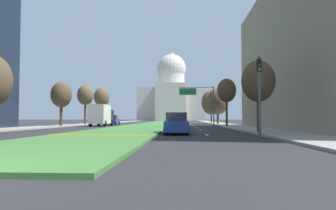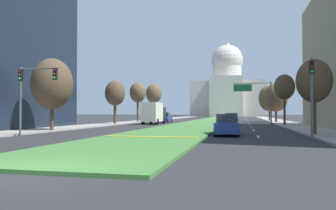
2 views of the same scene
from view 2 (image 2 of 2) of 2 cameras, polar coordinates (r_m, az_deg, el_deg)
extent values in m
plane|color=#2B2B2D|center=(76.96, 8.14, -2.56)|extent=(300.56, 300.56, 0.00)
cube|color=#427A38|center=(70.15, 7.71, -2.64)|extent=(7.21, 122.96, 0.14)
cube|color=gold|center=(22.11, -3.15, -5.52)|extent=(6.49, 0.50, 0.04)
cube|color=silver|center=(25.32, 15.34, -5.28)|extent=(0.16, 2.40, 0.01)
cube|color=silver|center=(34.17, 14.62, -4.22)|extent=(0.16, 2.40, 0.01)
cube|color=silver|center=(42.91, 14.21, -3.60)|extent=(0.16, 2.40, 0.01)
cube|color=silver|center=(53.61, 13.89, -3.12)|extent=(0.16, 2.40, 0.01)
cube|color=silver|center=(68.05, 13.61, -2.71)|extent=(0.16, 2.40, 0.01)
cube|color=silver|center=(67.07, 13.63, -2.73)|extent=(0.16, 2.40, 0.01)
cube|color=silver|center=(88.72, 13.37, -2.36)|extent=(0.16, 2.40, 0.01)
cube|color=silver|center=(98.79, 13.29, -2.24)|extent=(0.16, 2.40, 0.01)
cube|color=#9E9991|center=(65.79, -3.96, -2.73)|extent=(4.00, 122.96, 0.15)
cube|color=#9E9991|center=(63.43, 18.74, -2.73)|extent=(4.00, 122.96, 0.15)
cube|color=beige|center=(145.25, 10.22, 1.01)|extent=(30.13, 18.05, 14.86)
cube|color=beige|center=(134.27, 10.03, 1.51)|extent=(13.26, 4.00, 16.35)
cylinder|color=beige|center=(146.08, 10.21, 5.32)|extent=(12.22, 12.22, 7.09)
sphere|color=beige|center=(146.87, 10.20, 7.62)|extent=(13.60, 13.60, 13.60)
cylinder|color=beige|center=(147.93, 10.19, 9.96)|extent=(1.80, 1.80, 3.00)
cylinder|color=#515456|center=(27.11, -24.20, 0.54)|extent=(0.16, 0.16, 5.20)
cube|color=black|center=(27.24, -24.16, 4.75)|extent=(0.28, 0.24, 0.84)
sphere|color=#510F0F|center=(27.16, -24.33, 5.37)|extent=(0.18, 0.18, 0.18)
sphere|color=#4C380F|center=(27.13, -24.34, 4.78)|extent=(0.18, 0.18, 0.18)
sphere|color=#1ED838|center=(27.10, -24.34, 4.19)|extent=(0.18, 0.18, 0.18)
cylinder|color=#515456|center=(26.37, -21.35, 5.91)|extent=(3.20, 0.10, 0.10)
cube|color=black|center=(25.63, -18.97, 5.08)|extent=(0.28, 0.24, 0.84)
sphere|color=#510F0F|center=(25.54, -19.13, 5.74)|extent=(0.18, 0.18, 0.18)
sphere|color=#4C380F|center=(25.51, -19.14, 5.11)|extent=(0.18, 0.18, 0.18)
sphere|color=#1ED838|center=(25.48, -19.14, 4.49)|extent=(0.18, 0.18, 0.18)
cylinder|color=#515456|center=(22.23, 23.66, 0.90)|extent=(0.16, 0.16, 5.20)
cube|color=black|center=(22.39, 23.62, 6.02)|extent=(0.28, 0.24, 0.84)
sphere|color=#510F0F|center=(22.29, 23.68, 6.78)|extent=(0.18, 0.18, 0.18)
sphere|color=#4C380F|center=(22.25, 23.69, 6.07)|extent=(0.18, 0.18, 0.18)
sphere|color=#1ED838|center=(22.22, 23.69, 5.35)|extent=(0.18, 0.18, 0.18)
cylinder|color=#515456|center=(52.89, 17.44, 0.39)|extent=(0.20, 0.20, 6.50)
cylinder|color=#515456|center=(52.89, 14.34, 3.68)|extent=(5.68, 0.12, 0.12)
cube|color=#146033|center=(52.76, 12.80, 2.92)|extent=(2.80, 0.08, 1.10)
cylinder|color=#4C3823|center=(32.58, -19.47, -1.47)|extent=(0.32, 0.32, 3.27)
ellipsoid|color=brown|center=(32.69, -19.44, 3.49)|extent=(3.82, 3.82, 4.77)
cylinder|color=#4C3823|center=(27.20, 24.02, -1.41)|extent=(0.29, 0.29, 3.35)
ellipsoid|color=brown|center=(27.30, 23.97, 3.85)|extent=(2.63, 2.63, 3.29)
cylinder|color=#4C3823|center=(48.28, -9.18, -1.20)|extent=(0.40, 0.40, 3.65)
ellipsoid|color=brown|center=(48.36, -9.16, 2.05)|extent=(2.92, 2.92, 3.65)
cylinder|color=#4C3823|center=(45.39, 19.55, -0.76)|extent=(0.30, 0.30, 4.25)
ellipsoid|color=brown|center=(45.51, 19.52, 2.96)|extent=(2.65, 2.65, 3.32)
cylinder|color=#4C3823|center=(57.88, -5.27, -0.85)|extent=(0.36, 0.36, 4.38)
ellipsoid|color=brown|center=(57.98, -5.26, 2.20)|extent=(2.85, 2.85, 3.56)
cylinder|color=#4C3823|center=(57.74, 18.22, -1.45)|extent=(0.38, 0.38, 3.05)
ellipsoid|color=brown|center=(57.80, 18.20, 1.26)|extent=(3.85, 3.85, 4.81)
cylinder|color=#4C3823|center=(69.16, -2.48, -0.78)|extent=(0.38, 0.38, 4.69)
ellipsoid|color=brown|center=(69.27, -2.48, 2.01)|extent=(3.30, 3.30, 4.12)
cylinder|color=#4C3823|center=(66.76, 17.18, -1.35)|extent=(0.30, 0.30, 3.21)
ellipsoid|color=brown|center=(66.81, 17.16, 1.13)|extent=(4.10, 4.10, 5.13)
cube|color=navy|center=(25.99, 10.20, -3.84)|extent=(1.87, 4.43, 0.80)
cube|color=#282D38|center=(26.14, 10.21, -2.23)|extent=(1.62, 2.14, 0.65)
cylinder|color=black|center=(24.24, 12.04, -4.73)|extent=(0.23, 0.64, 0.64)
cylinder|color=black|center=(24.29, 8.16, -4.74)|extent=(0.23, 0.64, 0.64)
cylinder|color=black|center=(27.74, 11.99, -4.29)|extent=(0.23, 0.64, 0.64)
cylinder|color=black|center=(27.78, 8.60, -4.29)|extent=(0.23, 0.64, 0.64)
cube|color=#BCBCC1|center=(44.87, 10.87, -2.72)|extent=(2.07, 4.45, 0.81)
cube|color=#282D38|center=(45.03, 10.86, -1.78)|extent=(1.71, 2.18, 0.66)
cylinder|color=black|center=(43.20, 12.04, -3.18)|extent=(0.26, 0.65, 0.64)
cylinder|color=black|center=(43.13, 9.88, -3.19)|extent=(0.26, 0.65, 0.64)
cylinder|color=black|center=(46.63, 11.80, -3.03)|extent=(0.26, 0.65, 0.64)
cylinder|color=black|center=(46.57, 9.79, -3.04)|extent=(0.26, 0.65, 0.64)
cube|color=navy|center=(58.28, -0.51, -2.38)|extent=(1.83, 4.33, 0.84)
cube|color=#282D38|center=(58.10, -0.54, -1.63)|extent=(1.58, 2.09, 0.69)
cylinder|color=black|center=(60.13, -0.91, -2.65)|extent=(0.23, 0.64, 0.64)
cylinder|color=black|center=(59.80, 0.59, -2.65)|extent=(0.23, 0.64, 0.64)
cylinder|color=black|center=(56.81, -1.67, -2.73)|extent=(0.23, 0.64, 0.64)
cylinder|color=black|center=(56.46, -0.08, -2.74)|extent=(0.23, 0.64, 0.64)
cube|color=black|center=(51.77, -1.85, -1.63)|extent=(2.30, 2.00, 2.20)
cube|color=silver|center=(48.67, -2.78, -1.24)|extent=(2.30, 4.40, 2.80)
cylinder|color=black|center=(52.05, -2.97, -2.72)|extent=(0.30, 0.90, 0.90)
cylinder|color=black|center=(51.53, -0.71, -2.74)|extent=(0.30, 0.90, 0.90)
cylinder|color=black|center=(47.93, -4.35, -2.85)|extent=(0.30, 0.90, 0.90)
cylinder|color=black|center=(47.36, -1.91, -2.87)|extent=(0.30, 0.90, 0.90)
camera|label=1|loc=(2.36, -1.73, -14.70)|focal=32.70mm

